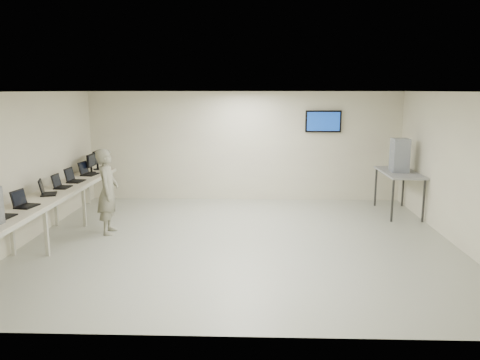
{
  "coord_description": "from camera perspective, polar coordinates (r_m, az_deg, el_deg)",
  "views": [
    {
      "loc": [
        0.29,
        -8.5,
        2.83
      ],
      "look_at": [
        0.0,
        0.2,
        1.15
      ],
      "focal_mm": 35.0,
      "sensor_mm": 36.0,
      "label": 1
    }
  ],
  "objects": [
    {
      "name": "room",
      "position": [
        8.68,
        0.19,
        1.51
      ],
      "size": [
        8.01,
        7.01,
        2.81
      ],
      "color": "#ADAE9B",
      "rests_on": "ground"
    },
    {
      "name": "workbench",
      "position": [
        9.56,
        -22.09,
        -2.0
      ],
      "size": [
        0.76,
        6.0,
        0.9
      ],
      "color": "beige",
      "rests_on": "ground"
    },
    {
      "name": "laptop_1",
      "position": [
        8.64,
        -24.9,
        -2.51
      ],
      "size": [
        0.36,
        0.41,
        0.29
      ],
      "rotation": [
        0.0,
        0.0,
        -0.17
      ],
      "color": "black",
      "rests_on": "workbench"
    },
    {
      "name": "laptop_2",
      "position": [
        9.48,
        -22.62,
        -1.22
      ],
      "size": [
        0.41,
        0.44,
        0.29
      ],
      "rotation": [
        0.0,
        0.0,
        0.32
      ],
      "color": "black",
      "rests_on": "workbench"
    },
    {
      "name": "laptop_3",
      "position": [
        10.03,
        -21.08,
        -0.49
      ],
      "size": [
        0.3,
        0.36,
        0.28
      ],
      "rotation": [
        0.0,
        0.0,
        -0.03
      ],
      "color": "black",
      "rests_on": "workbench"
    },
    {
      "name": "laptop_4",
      "position": [
        10.59,
        -19.66,
        0.2
      ],
      "size": [
        0.34,
        0.41,
        0.3
      ],
      "rotation": [
        0.0,
        0.0,
        -0.08
      ],
      "color": "black",
      "rests_on": "workbench"
    },
    {
      "name": "laptop_5",
      "position": [
        11.35,
        -18.14,
        0.99
      ],
      "size": [
        0.38,
        0.43,
        0.31
      ],
      "rotation": [
        0.0,
        0.0,
        -0.15
      ],
      "color": "black",
      "rests_on": "workbench"
    },
    {
      "name": "monitor_near",
      "position": [
        11.6,
        -17.71,
        2.16
      ],
      "size": [
        0.2,
        0.45,
        0.44
      ],
      "color": "black",
      "rests_on": "workbench"
    },
    {
      "name": "monitor_far",
      "position": [
        12.02,
        -17.01,
        2.56
      ],
      "size": [
        0.21,
        0.48,
        0.47
      ],
      "color": "black",
      "rests_on": "workbench"
    },
    {
      "name": "soldier",
      "position": [
        9.62,
        -15.82,
        -1.37
      ],
      "size": [
        0.47,
        0.66,
        1.7
      ],
      "primitive_type": "imported",
      "rotation": [
        0.0,
        0.0,
        1.67
      ],
      "color": "#5E6253",
      "rests_on": "ground"
    },
    {
      "name": "side_table",
      "position": [
        11.34,
        18.85,
        0.62
      ],
      "size": [
        0.77,
        1.65,
        0.99
      ],
      "color": "gray",
      "rests_on": "ground"
    },
    {
      "name": "storage_bins",
      "position": [
        11.27,
        18.89,
        2.88
      ],
      "size": [
        0.36,
        0.4,
        0.76
      ],
      "color": "#8F97A6",
      "rests_on": "side_table"
    }
  ]
}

